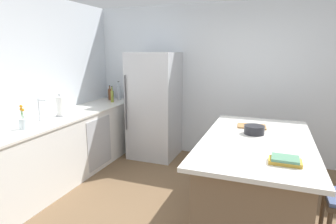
# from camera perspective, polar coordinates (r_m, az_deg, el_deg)

# --- Properties ---
(wall_rear) EXTENTS (6.00, 0.10, 2.60)m
(wall_rear) POSITION_cam_1_polar(r_m,az_deg,el_deg) (4.88, 12.40, 5.82)
(wall_rear) COLOR silver
(wall_rear) RESTS_ON ground_plane
(wall_left) EXTENTS (0.10, 6.00, 2.60)m
(wall_left) POSITION_cam_1_polar(r_m,az_deg,el_deg) (4.08, -30.07, 3.18)
(wall_left) COLOR silver
(wall_left) RESTS_ON ground_plane
(counter_run_left) EXTENTS (0.69, 3.18, 0.93)m
(counter_run_left) POSITION_cam_1_polar(r_m,az_deg,el_deg) (4.35, -20.32, -6.73)
(counter_run_left) COLOR silver
(counter_run_left) RESTS_ON ground_plane
(kitchen_island) EXTENTS (1.11, 1.98, 0.92)m
(kitchen_island) POSITION_cam_1_polar(r_m,az_deg,el_deg) (3.27, 17.13, -12.95)
(kitchen_island) COLOR #7A6047
(kitchen_island) RESTS_ON ground_plane
(refrigerator) EXTENTS (0.78, 0.78, 1.81)m
(refrigerator) POSITION_cam_1_polar(r_m,az_deg,el_deg) (4.86, -2.74, 1.34)
(refrigerator) COLOR #B7BABF
(refrigerator) RESTS_ON ground_plane
(sink_faucet) EXTENTS (0.15, 0.05, 0.30)m
(sink_faucet) POSITION_cam_1_polar(r_m,az_deg,el_deg) (3.99, -24.58, 0.49)
(sink_faucet) COLOR silver
(sink_faucet) RESTS_ON counter_run_left
(flower_vase) EXTENTS (0.09, 0.09, 0.29)m
(flower_vase) POSITION_cam_1_polar(r_m,az_deg,el_deg) (3.69, -27.37, -1.84)
(flower_vase) COLOR silver
(flower_vase) RESTS_ON counter_run_left
(paper_towel_roll) EXTENTS (0.14, 0.14, 0.31)m
(paper_towel_roll) POSITION_cam_1_polar(r_m,az_deg,el_deg) (4.21, -21.09, 1.02)
(paper_towel_roll) COLOR gray
(paper_towel_roll) RESTS_ON counter_run_left
(soda_bottle) EXTENTS (0.08, 0.08, 0.34)m
(soda_bottle) POSITION_cam_1_polar(r_m,az_deg,el_deg) (5.35, -9.95, 3.92)
(soda_bottle) COLOR silver
(soda_bottle) RESTS_ON counter_run_left
(syrup_bottle) EXTENTS (0.07, 0.07, 0.27)m
(syrup_bottle) POSITION_cam_1_polar(r_m,az_deg,el_deg) (5.33, -11.70, 3.56)
(syrup_bottle) COLOR #5B3319
(syrup_bottle) RESTS_ON counter_run_left
(hot_sauce_bottle) EXTENTS (0.06, 0.06, 0.23)m
(hot_sauce_bottle) POSITION_cam_1_polar(r_m,az_deg,el_deg) (5.21, -11.33, 3.18)
(hot_sauce_bottle) COLOR red
(hot_sauce_bottle) RESTS_ON counter_run_left
(olive_oil_bottle) EXTENTS (0.05, 0.05, 0.29)m
(olive_oil_bottle) POSITION_cam_1_polar(r_m,az_deg,el_deg) (5.09, -11.29, 3.22)
(olive_oil_bottle) COLOR olive
(olive_oil_bottle) RESTS_ON counter_run_left
(cookbook_stack) EXTENTS (0.26, 0.18, 0.05)m
(cookbook_stack) POSITION_cam_1_polar(r_m,az_deg,el_deg) (2.53, 22.71, -9.06)
(cookbook_stack) COLOR gold
(cookbook_stack) RESTS_ON kitchen_island
(mixing_bowl) EXTENTS (0.22, 0.22, 0.09)m
(mixing_bowl) POSITION_cam_1_polar(r_m,az_deg,el_deg) (3.27, 17.11, -3.47)
(mixing_bowl) COLOR black
(mixing_bowl) RESTS_ON kitchen_island
(cutting_board) EXTENTS (0.35, 0.25, 0.02)m
(cutting_board) POSITION_cam_1_polar(r_m,az_deg,el_deg) (3.57, 16.63, -2.80)
(cutting_board) COLOR #9E7042
(cutting_board) RESTS_ON kitchen_island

